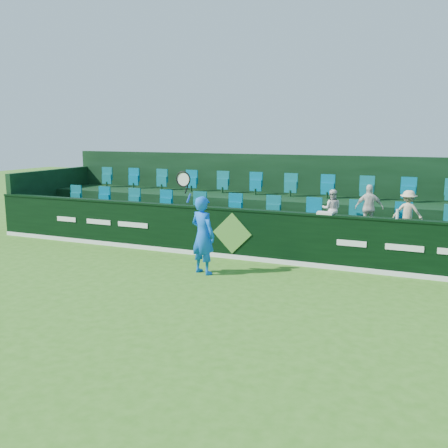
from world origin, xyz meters
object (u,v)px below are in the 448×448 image
at_px(tennis_player, 203,235).
at_px(towel, 325,213).
at_px(spectator_left, 332,209).
at_px(spectator_right, 408,212).
at_px(drinks_bottle, 397,214).
at_px(spectator_middle, 369,208).

bearing_deg(tennis_player, towel, 32.91).
bearing_deg(spectator_left, tennis_player, 38.31).
xyz_separation_m(tennis_player, spectator_right, (4.39, 2.77, 0.41)).
distance_m(tennis_player, drinks_bottle, 4.56).
bearing_deg(drinks_bottle, spectator_middle, 124.61).
relative_size(tennis_player, drinks_bottle, 11.08).
relative_size(spectator_middle, towel, 3.17).
distance_m(tennis_player, spectator_right, 5.21).
bearing_deg(spectator_middle, tennis_player, 28.85).
relative_size(spectator_left, towel, 2.73).
xyz_separation_m(spectator_right, towel, (-1.85, -1.12, 0.03)).
relative_size(tennis_player, spectator_left, 2.40).
bearing_deg(tennis_player, spectator_middle, 38.73).
bearing_deg(spectator_left, towel, 83.27).
height_order(spectator_left, towel, spectator_left).
relative_size(spectator_middle, spectator_right, 1.09).
bearing_deg(spectator_middle, spectator_right, 170.12).
distance_m(tennis_player, spectator_left, 3.74).
relative_size(tennis_player, spectator_middle, 2.07).
xyz_separation_m(spectator_left, spectator_middle, (0.96, 0.00, 0.08)).
bearing_deg(towel, drinks_bottle, 0.00).
bearing_deg(drinks_bottle, towel, 180.00).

